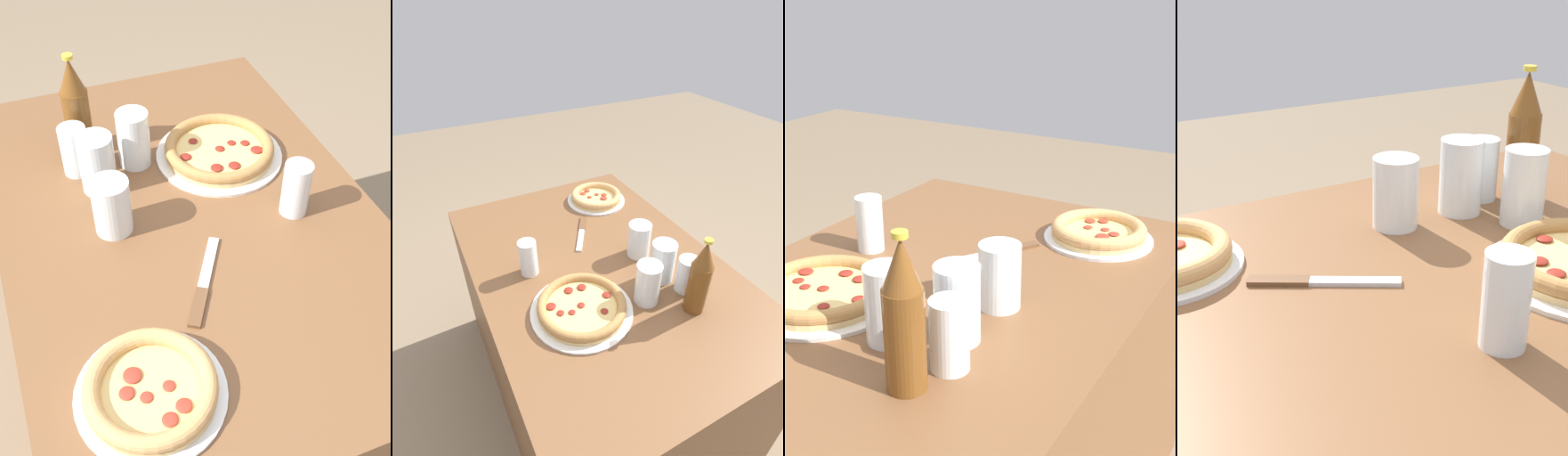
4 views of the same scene
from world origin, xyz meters
TOP-DOWN VIEW (x-y plane):
  - ground_plane at (0.00, 0.00)m, footprint 8.00×8.00m
  - table at (0.00, 0.00)m, footprint 1.24×0.85m
  - pizza_pepperoni at (-0.40, 0.21)m, footprint 0.27×0.27m
  - pizza_salami at (0.17, -0.15)m, footprint 0.32×0.32m
  - glass_orange_juice at (0.24, 0.20)m, footprint 0.07×0.07m
  - glass_mango_juice at (-0.07, -0.23)m, footprint 0.06×0.06m
  - glass_water at (0.02, 0.17)m, footprint 0.08×0.08m
  - glass_iced_tea at (0.16, 0.16)m, footprint 0.08×0.08m
  - glass_red_wine at (0.23, 0.06)m, footprint 0.08×0.08m
  - beer_bottle at (0.32, 0.17)m, footprint 0.07×0.07m
  - knife at (-0.21, 0.04)m, footprint 0.21×0.14m

SIDE VIEW (x-z plane):
  - ground_plane at x=0.00m, z-range 0.00..0.00m
  - table at x=0.00m, z-range 0.00..0.71m
  - knife at x=-0.21m, z-range 0.71..0.72m
  - pizza_salami at x=0.17m, z-range 0.71..0.75m
  - pizza_pepperoni at x=-0.40m, z-range 0.71..0.75m
  - glass_orange_juice at x=0.24m, z-range 0.70..0.83m
  - glass_water at x=0.02m, z-range 0.70..0.83m
  - glass_mango_juice at x=-0.07m, z-range 0.70..0.83m
  - glass_red_wine at x=0.23m, z-range 0.70..0.84m
  - glass_iced_tea at x=0.16m, z-range 0.70..0.85m
  - beer_bottle at x=0.32m, z-range 0.70..0.97m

